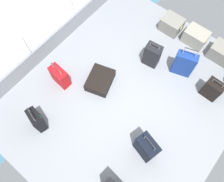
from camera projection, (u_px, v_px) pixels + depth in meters
ground_plane at (128, 97)px, 5.12m from camera, size 4.40×5.20×0.06m
gunwale_port at (56, 39)px, 5.44m from camera, size 0.06×5.20×0.45m
railing_port at (50, 23)px, 4.94m from camera, size 0.04×4.20×1.02m
sea_wake at (23, 24)px, 6.33m from camera, size 12.00×12.00×0.01m
cargo_crate_0 at (172, 24)px, 5.67m from camera, size 0.54×0.41×0.37m
cargo_crate_1 at (196, 37)px, 5.52m from camera, size 0.57×0.39×0.37m
cargo_crate_2 at (223, 54)px, 5.32m from camera, size 0.65×0.39×0.37m
suitcase_0 at (37, 120)px, 4.60m from camera, size 0.42×0.28×0.69m
suitcase_1 at (146, 148)px, 4.32m from camera, size 0.49×0.36×0.82m
suitcase_2 at (152, 55)px, 5.17m from camera, size 0.38×0.28×0.72m
suitcase_4 at (184, 64)px, 5.04m from camera, size 0.48×0.32×0.90m
suitcase_5 at (212, 89)px, 4.88m from camera, size 0.37×0.24×0.61m
suitcase_6 at (60, 76)px, 5.01m from camera, size 0.43×0.25×0.68m
suitcase_7 at (100, 80)px, 5.13m from camera, size 0.67×0.75×0.23m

